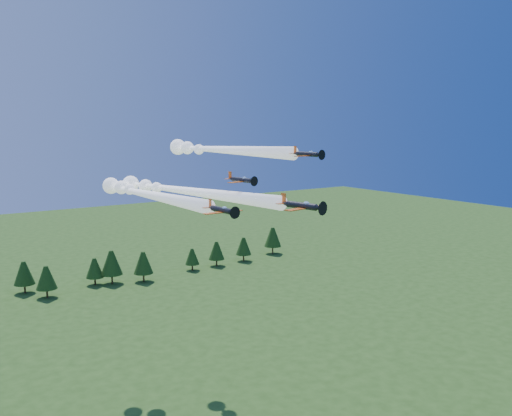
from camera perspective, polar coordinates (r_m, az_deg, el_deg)
plane_lead at (r=116.15m, az=-7.09°, el=1.73°), size 15.69×55.56×3.70m
plane_left at (r=118.32m, az=-11.05°, el=1.40°), size 7.86×50.23×3.70m
plane_right at (r=124.63m, az=-3.85°, el=5.86°), size 10.72×47.09×3.70m
plane_slot at (r=105.37m, az=-1.45°, el=2.82°), size 6.61×7.22×2.31m
treeline at (r=207.70m, az=-14.51°, el=-5.62°), size 180.09×19.37×11.85m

